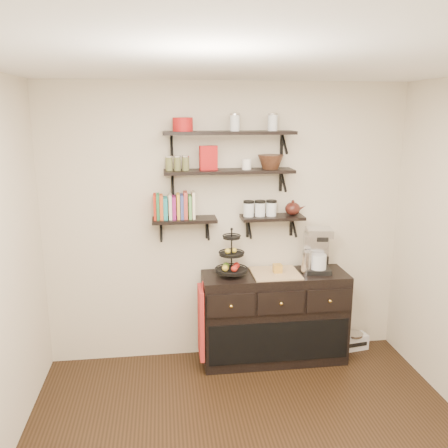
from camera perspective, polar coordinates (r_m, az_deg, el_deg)
ceiling at (r=2.79m, az=5.63°, el=19.06°), size 3.50×3.50×0.02m
back_wall at (r=4.62m, az=0.37°, el=-0.03°), size 3.50×0.02×2.70m
shelf_top at (r=4.37m, az=0.63°, el=10.88°), size 1.20×0.27×0.23m
shelf_mid at (r=4.40m, az=0.62°, el=6.33°), size 1.20×0.27×0.23m
shelf_low_left at (r=4.45m, az=-4.78°, el=0.43°), size 0.60×0.25×0.23m
shelf_low_right at (r=4.57m, az=5.80°, el=0.74°), size 0.60×0.25×0.23m
cookbooks at (r=4.42m, az=-5.68°, el=2.14°), size 0.40×0.15×0.26m
glass_canisters at (r=4.52m, az=4.35°, el=1.77°), size 0.32×0.10×0.13m
sideboard at (r=4.77m, az=6.05°, el=-11.07°), size 1.40×0.50×0.92m
fruit_stand at (r=4.48m, az=0.93°, el=-4.38°), size 0.31×0.31×0.45m
candle at (r=4.59m, az=6.45°, el=-5.32°), size 0.08×0.08×0.08m
coffee_maker at (r=4.68m, az=11.15°, el=-3.17°), size 0.26×0.26×0.44m
thermal_carafe at (r=4.63m, az=9.96°, el=-4.57°), size 0.11×0.11×0.22m
apron at (r=4.56m, az=-2.78°, el=-11.73°), size 0.04×0.29×0.68m
radio at (r=5.28m, az=15.28°, el=-13.41°), size 0.31×0.22×0.17m
recipe_box at (r=4.36m, az=-1.89°, el=7.95°), size 0.17×0.08×0.22m
walnut_bowl at (r=4.46m, az=5.62°, el=7.43°), size 0.24×0.24×0.13m
ramekins at (r=4.41m, az=2.73°, el=7.20°), size 0.09×0.09×0.10m
teapot at (r=4.60m, az=8.26°, el=1.97°), size 0.21×0.17×0.15m
red_pot at (r=4.32m, az=-4.98°, el=11.85°), size 0.18×0.18×0.12m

